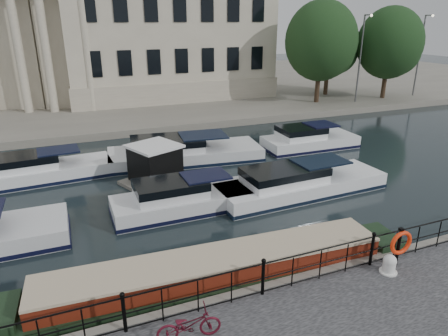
{
  "coord_description": "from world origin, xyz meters",
  "views": [
    {
      "loc": [
        -4.74,
        -10.88,
        8.2
      ],
      "look_at": [
        0.5,
        2.0,
        3.0
      ],
      "focal_mm": 32.0,
      "sensor_mm": 36.0,
      "label": 1
    }
  ],
  "objects_px": {
    "bicycle": "(189,325)",
    "narrowboat": "(217,278)",
    "life_ring_post": "(401,243)",
    "harbour_hut": "(155,166)",
    "mooring_bollard": "(389,264)"
  },
  "relations": [
    {
      "from": "mooring_bollard",
      "to": "life_ring_post",
      "type": "bearing_deg",
      "value": 16.46
    },
    {
      "from": "bicycle",
      "to": "narrowboat",
      "type": "relative_size",
      "value": 0.12
    },
    {
      "from": "bicycle",
      "to": "life_ring_post",
      "type": "bearing_deg",
      "value": -79.54
    },
    {
      "from": "harbour_hut",
      "to": "narrowboat",
      "type": "bearing_deg",
      "value": -114.02
    },
    {
      "from": "bicycle",
      "to": "harbour_hut",
      "type": "bearing_deg",
      "value": -2.03
    },
    {
      "from": "bicycle",
      "to": "life_ring_post",
      "type": "distance_m",
      "value": 7.32
    },
    {
      "from": "bicycle",
      "to": "life_ring_post",
      "type": "relative_size",
      "value": 1.19
    },
    {
      "from": "life_ring_post",
      "to": "harbour_hut",
      "type": "bearing_deg",
      "value": 115.55
    },
    {
      "from": "harbour_hut",
      "to": "mooring_bollard",
      "type": "bearing_deg",
      "value": -89.61
    },
    {
      "from": "bicycle",
      "to": "narrowboat",
      "type": "distance_m",
      "value": 2.94
    },
    {
      "from": "narrowboat",
      "to": "harbour_hut",
      "type": "bearing_deg",
      "value": 91.98
    },
    {
      "from": "bicycle",
      "to": "mooring_bollard",
      "type": "relative_size",
      "value": 2.61
    },
    {
      "from": "harbour_hut",
      "to": "life_ring_post",
      "type": "bearing_deg",
      "value": -87.25
    },
    {
      "from": "life_ring_post",
      "to": "bicycle",
      "type": "bearing_deg",
      "value": -176.45
    },
    {
      "from": "life_ring_post",
      "to": "harbour_hut",
      "type": "xyz_separation_m",
      "value": [
        -5.43,
        11.36,
        -0.47
      ]
    }
  ]
}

